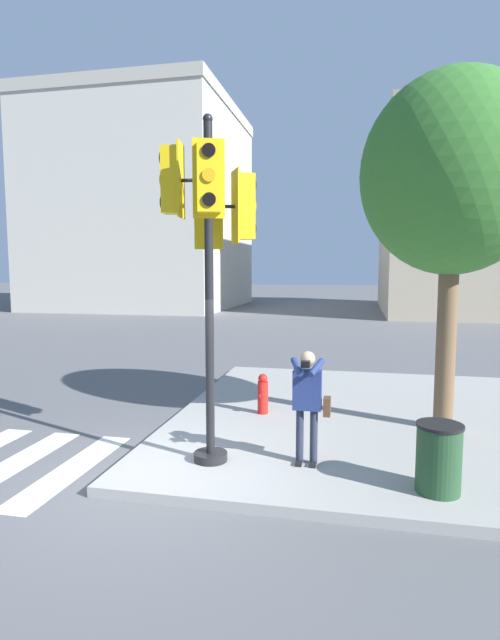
# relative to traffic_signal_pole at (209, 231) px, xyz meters

# --- Properties ---
(ground_plane) EXTENTS (160.00, 160.00, 0.00)m
(ground_plane) POSITION_rel_traffic_signal_pole_xyz_m (-0.79, -0.72, -3.46)
(ground_plane) COLOR #5B5B5E
(sidewalk_corner) EXTENTS (8.00, 8.00, 0.15)m
(sidewalk_corner) POSITION_rel_traffic_signal_pole_xyz_m (2.71, 2.78, -3.38)
(sidewalk_corner) COLOR #9E9B96
(sidewalk_corner) RESTS_ON ground_plane
(traffic_signal_pole) EXTENTS (1.30, 1.32, 4.88)m
(traffic_signal_pole) POSITION_rel_traffic_signal_pole_xyz_m (0.00, 0.00, 0.00)
(traffic_signal_pole) COLOR black
(traffic_signal_pole) RESTS_ON sidewalk_corner
(person_photographer) EXTENTS (0.58, 0.54, 1.63)m
(person_photographer) POSITION_rel_traffic_signal_pole_xyz_m (1.40, 0.15, -2.34)
(person_photographer) COLOR black
(person_photographer) RESTS_ON sidewalk_corner
(street_tree) EXTENTS (3.05, 3.05, 6.03)m
(street_tree) POSITION_rel_traffic_signal_pole_xyz_m (3.57, 2.23, 1.01)
(street_tree) COLOR brown
(street_tree) RESTS_ON sidewalk_corner
(fire_hydrant) EXTENTS (0.20, 0.26, 0.78)m
(fire_hydrant) POSITION_rel_traffic_signal_pole_xyz_m (0.32, 2.45, -2.93)
(fire_hydrant) COLOR red
(fire_hydrant) RESTS_ON sidewalk_corner
(trash_bin) EXTENTS (0.57, 0.57, 0.88)m
(trash_bin) POSITION_rel_traffic_signal_pole_xyz_m (3.09, -0.42, -2.87)
(trash_bin) COLOR #234728
(trash_bin) RESTS_ON sidewalk_corner
(building_left) EXTENTS (13.52, 14.13, 14.76)m
(building_left) POSITION_rel_traffic_signal_pole_xyz_m (-13.59, 28.97, 3.93)
(building_left) COLOR beige
(building_left) RESTS_ON ground_plane
(building_right) EXTENTS (10.24, 13.82, 12.26)m
(building_right) POSITION_rel_traffic_signal_pole_xyz_m (8.80, 28.38, 2.69)
(building_right) COLOR tan
(building_right) RESTS_ON ground_plane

